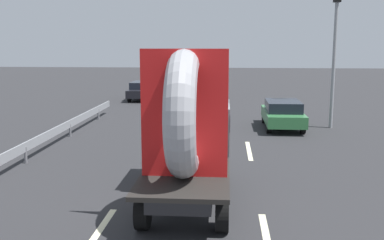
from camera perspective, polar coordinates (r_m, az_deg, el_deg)
ground_plane at (r=12.15m, az=-1.10°, el=-9.33°), size 120.00×120.00×0.00m
flatbed_truck at (r=11.36m, az=-0.27°, el=-1.47°), size 2.02×5.32×3.85m
distant_sedan at (r=21.48m, az=11.40°, el=0.82°), size 1.70×3.98×1.30m
traffic_light at (r=21.89m, az=17.69°, el=10.13°), size 0.42×0.36×6.66m
guardrail at (r=17.90m, az=-17.50°, el=-1.76°), size 0.10×17.26×0.71m
lane_dash_left_near at (r=10.18m, az=-11.55°, el=-13.40°), size 0.16×2.35×0.01m
lane_dash_left_far at (r=17.65m, az=-4.45°, el=-3.24°), size 0.16×2.88×0.01m
lane_dash_right_near at (r=9.87m, az=9.33°, el=-14.11°), size 0.16×2.26×0.01m
lane_dash_right_far at (r=16.95m, az=7.22°, el=-3.84°), size 0.16×2.97×0.01m
oncoming_car at (r=31.71m, az=-6.19°, el=3.79°), size 1.67×3.91×1.27m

